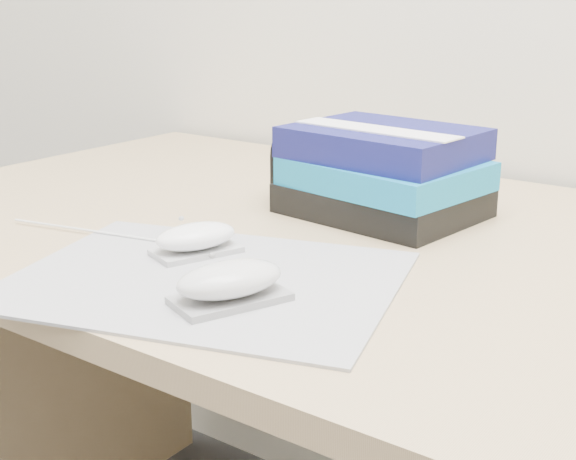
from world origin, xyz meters
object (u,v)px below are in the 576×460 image
Objects in this scene: book_stack at (384,172)px; mouse_front at (230,283)px; mouse_rear at (196,239)px; pouch at (321,168)px; desk at (442,403)px.

mouse_front is at bearing -83.50° from book_stack.
mouse_front is (0.13, -0.09, 0.00)m from mouse_rear.
mouse_rear is at bearing -106.64° from book_stack.
pouch is (-0.10, -0.00, -0.01)m from book_stack.
pouch is at bearing 93.11° from mouse_rear.
mouse_rear is at bearing 144.51° from mouse_front.
book_stack is 0.10m from pouch.
mouse_front is at bearing -102.96° from desk.
pouch reaches higher than mouse_rear.
mouse_rear is 0.16m from mouse_front.
mouse_rear is 0.88× the size of mouse_front.
pouch reaches higher than mouse_front.
book_stack is at bearing 73.36° from mouse_rear.
desk is at bearing 77.04° from mouse_front.
mouse_rear is 0.30m from book_stack.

